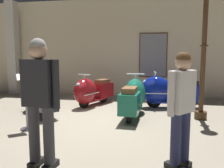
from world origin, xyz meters
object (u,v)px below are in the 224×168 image
object	(u,v)px
visitor_0	(182,102)
info_stanchion	(27,107)
lamppost	(204,36)
scooter_0	(39,97)
scooter_2	(134,97)
scooter_3	(166,92)
visitor_1	(40,95)
scooter_1	(91,91)

from	to	relation	value
visitor_0	info_stanchion	xyz separation A→B (m)	(-2.87, 1.08, -0.42)
lamppost	visitor_0	size ratio (longest dim) A/B	2.11
scooter_0	info_stanchion	bearing A→B (deg)	153.00
lamppost	info_stanchion	bearing A→B (deg)	-157.78
scooter_2	info_stanchion	xyz separation A→B (m)	(-2.01, -1.53, 0.00)
scooter_0	scooter_2	xyz separation A→B (m)	(2.43, 0.25, 0.03)
scooter_3	visitor_1	distance (m)	4.33
lamppost	info_stanchion	size ratio (longest dim) A/B	2.89
scooter_0	visitor_0	xyz separation A→B (m)	(3.30, -2.36, 0.46)
visitor_0	visitor_1	xyz separation A→B (m)	(-1.80, -0.35, 0.10)
scooter_3	lamppost	xyz separation A→B (m)	(0.78, -1.01, 1.45)
lamppost	info_stanchion	distance (m)	4.16
visitor_1	info_stanchion	world-z (taller)	visitor_1
scooter_0	scooter_1	world-z (taller)	scooter_1
scooter_2	info_stanchion	distance (m)	2.53
scooter_0	info_stanchion	xyz separation A→B (m)	(0.42, -1.27, 0.04)
scooter_0	lamppost	bearing A→B (deg)	-132.52
scooter_2	visitor_1	size ratio (longest dim) A/B	0.99
visitor_0	visitor_1	bearing A→B (deg)	51.84
scooter_2	info_stanchion	size ratio (longest dim) A/B	1.51
info_stanchion	scooter_3	bearing A→B (deg)	41.31
scooter_0	visitor_1	xyz separation A→B (m)	(1.49, -2.71, 0.56)
lamppost	scooter_0	bearing A→B (deg)	-177.16
scooter_3	visitor_1	size ratio (longest dim) A/B	1.01
visitor_0	scooter_2	bearing A→B (deg)	-30.88
scooter_1	visitor_1	distance (m)	3.82
lamppost	info_stanchion	world-z (taller)	lamppost
scooter_2	lamppost	xyz separation A→B (m)	(1.60, -0.05, 1.45)
scooter_0	visitor_0	size ratio (longest dim) A/B	0.92
scooter_2	visitor_1	xyz separation A→B (m)	(-0.94, -2.96, 0.52)
scooter_2	visitor_1	bearing A→B (deg)	165.26
scooter_0	lamppost	size ratio (longest dim) A/B	0.44
lamppost	visitor_1	size ratio (longest dim) A/B	1.90
visitor_1	info_stanchion	distance (m)	1.86
scooter_1	visitor_0	world-z (taller)	visitor_0
visitor_0	info_stanchion	world-z (taller)	visitor_0
visitor_1	scooter_1	bearing A→B (deg)	14.66
scooter_1	visitor_1	size ratio (longest dim) A/B	0.95
lamppost	scooter_2	bearing A→B (deg)	178.05
scooter_1	scooter_2	world-z (taller)	scooter_2
visitor_0	info_stanchion	distance (m)	3.10
lamppost	scooter_1	bearing A→B (deg)	163.77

